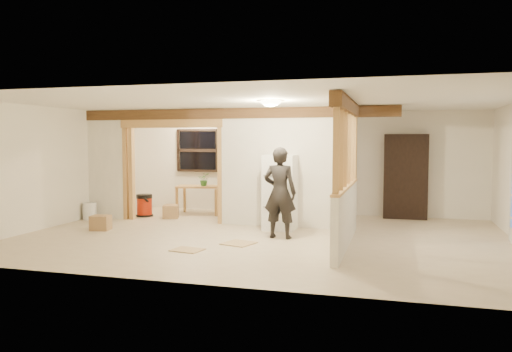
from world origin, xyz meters
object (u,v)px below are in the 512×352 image
(woman, at_px, (280,193))
(bookshelf, at_px, (406,177))
(refrigerator, at_px, (280,192))
(work_table, at_px, (200,200))
(shop_vac, at_px, (144,205))

(woman, bearing_deg, bookshelf, -122.13)
(refrigerator, relative_size, work_table, 1.36)
(woman, relative_size, shop_vac, 3.16)
(shop_vac, xyz_separation_m, bookshelf, (5.98, 1.35, 0.71))
(woman, bearing_deg, work_table, -39.22)
(woman, distance_m, bookshelf, 3.82)
(refrigerator, bearing_deg, work_table, 146.72)
(bookshelf, bearing_deg, work_table, -172.84)
(shop_vac, bearing_deg, bookshelf, 12.69)
(work_table, xyz_separation_m, bookshelf, (4.86, 0.61, 0.63))
(refrigerator, bearing_deg, shop_vac, 166.64)
(refrigerator, xyz_separation_m, shop_vac, (-3.51, 0.83, -0.49))
(refrigerator, relative_size, shop_vac, 2.83)
(woman, bearing_deg, shop_vac, -20.63)
(shop_vac, bearing_deg, refrigerator, -13.36)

